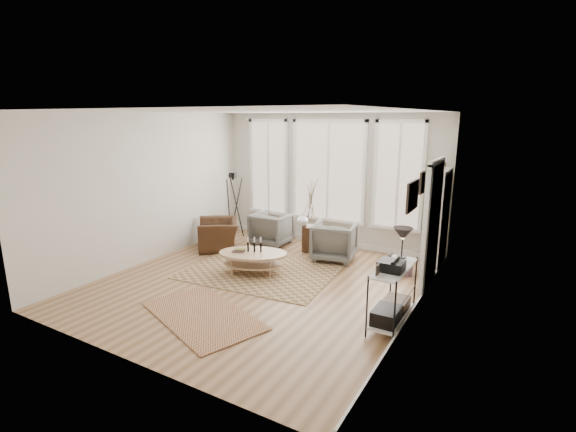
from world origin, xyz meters
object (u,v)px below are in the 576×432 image
Objects in this scene: armchair_left at (272,229)px; side_table at (311,217)px; low_shelf at (393,289)px; armchair_right at (334,241)px; bookcase at (436,220)px; coffee_table at (253,257)px; accent_chair at (219,234)px.

armchair_left is 1.04m from side_table.
armchair_right is at bearing 130.62° from low_shelf.
bookcase is at bearing 4.48° from side_table.
side_table reaches higher than armchair_right.
armchair_right is at bearing 170.73° from armchair_left.
coffee_table is 1.74× the size of armchair_right.
low_shelf is 1.55× the size of armchair_right.
bookcase is at bearing 33.69° from coffee_table.
armchair_left is (-3.42, 2.31, -0.14)m from low_shelf.
low_shelf is 2.75m from armchair_right.
side_table is (0.33, 1.69, 0.44)m from coffee_table.
coffee_table is (-2.83, -1.89, -0.64)m from bookcase.
armchair_right is at bearing -166.81° from bookcase.
low_shelf is 0.89× the size of coffee_table.
armchair_left is at bearing 145.96° from low_shelf.
accent_chair is at bearing 2.21° from armchair_right.
coffee_table is 1.78m from side_table.
bookcase is 2.52m from side_table.
side_table reaches higher than coffee_table.
low_shelf is at bearing -43.47° from side_table.
low_shelf is at bearing -12.82° from coffee_table.
low_shelf is 1.34× the size of accent_chair.
accent_chair reaches higher than coffee_table.
armchair_left is at bearing 110.92° from coffee_table.
low_shelf is 4.13m from armchair_left.
bookcase is at bearing 65.07° from accent_chair.
coffee_table is (-2.78, 0.63, -0.20)m from low_shelf.
low_shelf is at bearing 32.45° from accent_chair.
accent_chair is (-4.27, 1.50, -0.20)m from low_shelf.
bookcase reaches higher than armchair_left.
side_table is (0.97, 0.01, 0.38)m from armchair_left.
coffee_table is at bearing 109.41° from armchair_left.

